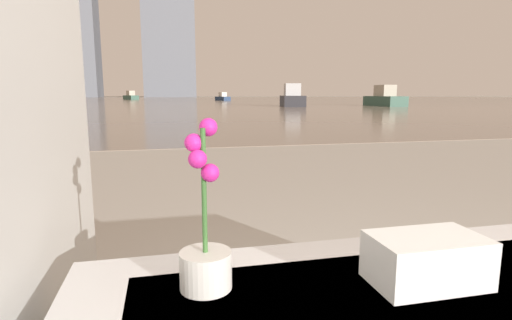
% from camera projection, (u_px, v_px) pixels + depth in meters
% --- Properties ---
extents(potted_orchid, '(0.12, 0.12, 0.41)m').
position_uv_depth(potted_orchid, '(205.00, 248.00, 0.94)').
color(potted_orchid, silver).
rests_on(potted_orchid, bathtub).
extents(towel_stack, '(0.27, 0.16, 0.12)m').
position_uv_depth(towel_stack, '(426.00, 260.00, 0.97)').
color(towel_stack, white).
rests_on(towel_stack, bathtub).
extents(harbor_water, '(180.00, 110.00, 0.01)m').
position_uv_depth(harbor_water, '(166.00, 100.00, 59.84)').
color(harbor_water, gray).
rests_on(harbor_water, ground_plane).
extents(harbor_boat_1, '(2.72, 3.97, 1.42)m').
position_uv_depth(harbor_boat_1, '(131.00, 96.00, 64.63)').
color(harbor_boat_1, '#335647').
rests_on(harbor_boat_1, harbor_water).
extents(harbor_boat_2, '(1.58, 4.31, 1.60)m').
position_uv_depth(harbor_boat_2, '(385.00, 99.00, 30.85)').
color(harbor_boat_2, '#335647').
rests_on(harbor_boat_2, harbor_water).
extents(harbor_boat_3, '(1.84, 3.22, 1.14)m').
position_uv_depth(harbor_boat_3, '(223.00, 98.00, 55.88)').
color(harbor_boat_3, navy).
rests_on(harbor_boat_3, harbor_water).
extents(harbor_boat_4, '(2.47, 4.74, 1.69)m').
position_uv_depth(harbor_boat_4, '(292.00, 98.00, 30.27)').
color(harbor_boat_4, '#2D2D33').
rests_on(harbor_boat_4, harbor_water).
extents(harbor_boat_5, '(3.72, 5.33, 1.90)m').
position_uv_depth(harbor_boat_5, '(62.00, 95.00, 67.56)').
color(harbor_boat_5, '#4C4C51').
rests_on(harbor_boat_5, harbor_water).
extents(skyline_tower_1, '(12.37, 11.99, 38.00)m').
position_uv_depth(skyline_tower_1, '(72.00, 24.00, 105.33)').
color(skyline_tower_1, slate).
rests_on(skyline_tower_1, ground_plane).
extents(skyline_tower_2, '(14.00, 12.06, 44.11)m').
position_uv_depth(skyline_tower_2, '(167.00, 16.00, 110.39)').
color(skyline_tower_2, slate).
rests_on(skyline_tower_2, ground_plane).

